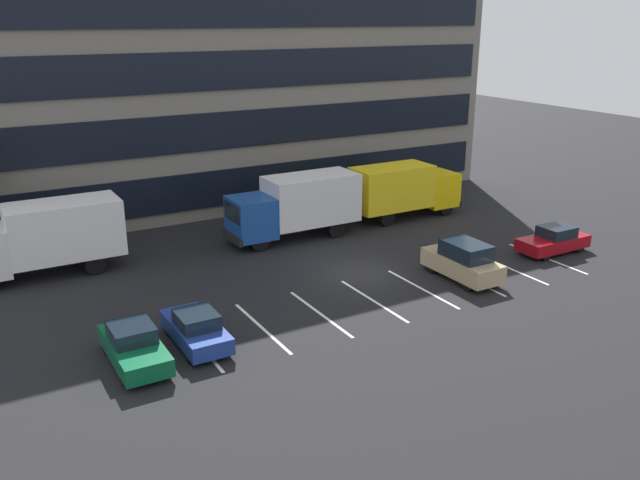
% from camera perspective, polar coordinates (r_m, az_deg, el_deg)
% --- Properties ---
extents(ground_plane, '(120.00, 120.00, 0.00)m').
position_cam_1_polar(ground_plane, '(34.08, 3.39, -2.76)').
color(ground_plane, black).
extents(office_building, '(37.13, 11.08, 18.00)m').
position_cam_1_polar(office_building, '(47.87, -8.61, 14.34)').
color(office_building, slate).
rests_on(office_building, ground_plane).
extents(lot_markings, '(19.74, 5.40, 0.01)m').
position_cam_1_polar(lot_markings, '(31.62, 6.63, -4.61)').
color(lot_markings, silver).
rests_on(lot_markings, ground_plane).
extents(box_truck_blue, '(7.80, 2.58, 3.62)m').
position_cam_1_polar(box_truck_blue, '(38.70, -2.03, 3.06)').
color(box_truck_blue, '#194799').
rests_on(box_truck_blue, ground_plane).
extents(box_truck_white, '(7.85, 2.60, 3.64)m').
position_cam_1_polar(box_truck_white, '(35.71, -22.37, 0.32)').
color(box_truck_white, white).
rests_on(box_truck_white, ground_plane).
extents(box_truck_yellow_all, '(7.40, 2.45, 3.43)m').
position_cam_1_polar(box_truck_yellow_all, '(43.03, 7.11, 4.39)').
color(box_truck_yellow_all, yellow).
rests_on(box_truck_yellow_all, ground_plane).
extents(suv_tan, '(1.80, 4.26, 1.92)m').
position_cam_1_polar(suv_tan, '(33.65, 12.04, -1.75)').
color(suv_tan, tan).
rests_on(suv_tan, ground_plane).
extents(sedan_navy, '(1.68, 4.00, 1.43)m').
position_cam_1_polar(sedan_navy, '(27.05, -10.48, -7.41)').
color(sedan_navy, navy).
rests_on(sedan_navy, ground_plane).
extents(sedan_forest, '(1.75, 4.19, 1.50)m').
position_cam_1_polar(sedan_forest, '(26.18, -15.51, -8.65)').
color(sedan_forest, '#0C5933').
rests_on(sedan_forest, ground_plane).
extents(sedan_maroon, '(4.09, 1.71, 1.47)m').
position_cam_1_polar(sedan_maroon, '(38.81, 19.21, -0.02)').
color(sedan_maroon, maroon).
rests_on(sedan_maroon, ground_plane).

